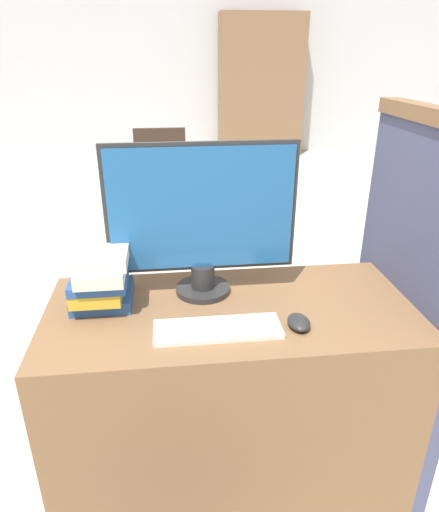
{
  "coord_description": "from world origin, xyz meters",
  "views": [
    {
      "loc": [
        -0.19,
        -1.0,
        1.5
      ],
      "look_at": [
        -0.04,
        0.26,
        0.93
      ],
      "focal_mm": 32.0,
      "sensor_mm": 36.0,
      "label": 1
    }
  ],
  "objects_px": {
    "book_stack": "(101,275)",
    "far_chair": "(161,176)",
    "keyboard": "(218,329)",
    "monitor": "(202,218)",
    "mouse": "(299,322)"
  },
  "relations": [
    {
      "from": "monitor",
      "to": "far_chair",
      "type": "xyz_separation_m",
      "value": [
        -0.16,
        2.46,
        -0.48
      ]
    },
    {
      "from": "keyboard",
      "to": "far_chair",
      "type": "relative_size",
      "value": 0.43
    },
    {
      "from": "monitor",
      "to": "mouse",
      "type": "distance_m",
      "value": 0.45
    },
    {
      "from": "monitor",
      "to": "book_stack",
      "type": "height_order",
      "value": "monitor"
    },
    {
      "from": "keyboard",
      "to": "monitor",
      "type": "bearing_deg",
      "value": 95.1
    },
    {
      "from": "book_stack",
      "to": "monitor",
      "type": "bearing_deg",
      "value": 5.74
    },
    {
      "from": "book_stack",
      "to": "far_chair",
      "type": "xyz_separation_m",
      "value": [
        0.18,
        2.49,
        -0.31
      ]
    },
    {
      "from": "keyboard",
      "to": "book_stack",
      "type": "distance_m",
      "value": 0.43
    },
    {
      "from": "book_stack",
      "to": "far_chair",
      "type": "height_order",
      "value": "book_stack"
    },
    {
      "from": "monitor",
      "to": "far_chair",
      "type": "bearing_deg",
      "value": 93.66
    },
    {
      "from": "monitor",
      "to": "far_chair",
      "type": "height_order",
      "value": "monitor"
    },
    {
      "from": "keyboard",
      "to": "book_stack",
      "type": "xyz_separation_m",
      "value": [
        -0.36,
        0.22,
        0.09
      ]
    },
    {
      "from": "monitor",
      "to": "book_stack",
      "type": "xyz_separation_m",
      "value": [
        -0.34,
        -0.03,
        -0.17
      ]
    },
    {
      "from": "monitor",
      "to": "keyboard",
      "type": "relative_size",
      "value": 1.63
    },
    {
      "from": "mouse",
      "to": "far_chair",
      "type": "xyz_separation_m",
      "value": [
        -0.43,
        2.71,
        -0.23
      ]
    }
  ]
}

